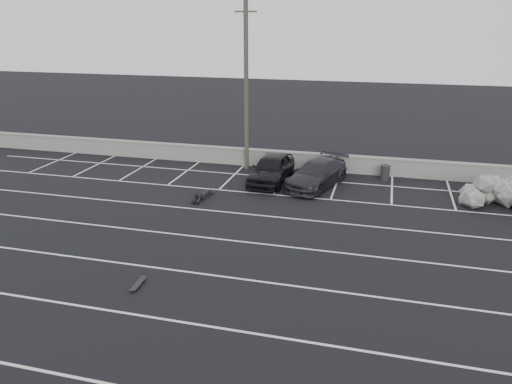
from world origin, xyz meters
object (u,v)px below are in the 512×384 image
(person, at_px, (204,192))
(riprap_pile, at_px, (510,196))
(car_right, at_px, (317,174))
(utility_pole, at_px, (246,87))
(trash_bin, at_px, (385,173))
(skateboard, at_px, (138,284))
(car_left, at_px, (271,169))

(person, bearing_deg, riprap_pile, 9.92)
(riprap_pile, height_order, person, riprap_pile)
(car_right, xyz_separation_m, person, (-5.38, -3.13, -0.46))
(utility_pole, xyz_separation_m, riprap_pile, (14.20, -2.82, -4.41))
(trash_bin, relative_size, riprap_pile, 0.17)
(utility_pole, relative_size, trash_bin, 11.15)
(trash_bin, relative_size, person, 0.35)
(person, bearing_deg, skateboard, -83.33)
(car_right, height_order, trash_bin, car_right)
(car_left, distance_m, skateboard, 12.57)
(utility_pole, distance_m, skateboard, 15.38)
(car_right, distance_m, person, 6.24)
(car_right, relative_size, person, 1.96)
(car_right, height_order, riprap_pile, car_right)
(car_left, bearing_deg, trash_bin, 21.02)
(trash_bin, distance_m, skateboard, 16.47)
(car_left, distance_m, riprap_pile, 12.16)
(riprap_pile, bearing_deg, skateboard, -139.80)
(car_left, height_order, trash_bin, car_left)
(car_left, xyz_separation_m, trash_bin, (6.15, 2.00, -0.34))
(riprap_pile, relative_size, skateboard, 6.01)
(trash_bin, relative_size, skateboard, 1.04)
(car_right, xyz_separation_m, skateboard, (-4.35, -12.36, -0.63))
(car_left, height_order, skateboard, car_left)
(car_left, relative_size, person, 1.86)
(car_right, bearing_deg, car_left, -163.59)
(car_right, relative_size, trash_bin, 5.58)
(riprap_pile, distance_m, person, 15.18)
(trash_bin, distance_m, riprap_pile, 6.55)
(car_right, relative_size, skateboard, 5.78)
(car_right, relative_size, utility_pole, 0.50)
(riprap_pile, relative_size, person, 2.03)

